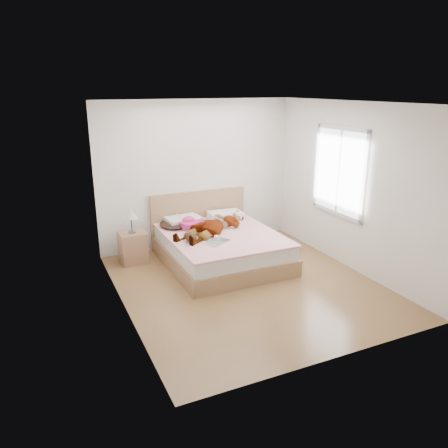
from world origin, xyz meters
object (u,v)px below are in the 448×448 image
at_px(magazine, 218,241).
at_px(nightstand, 133,245).
at_px(plush_toy, 191,237).
at_px(phone, 178,216).
at_px(coffee_mug, 217,238).
at_px(towel, 190,223).
at_px(bed, 219,245).
at_px(woman, 215,223).

height_order(magazine, nightstand, nightstand).
distance_m(magazine, plush_toy, 0.42).
relative_size(phone, coffee_mug, 0.86).
distance_m(phone, towel, 0.24).
bearing_deg(coffee_mug, nightstand, 139.59).
bearing_deg(bed, plush_toy, -156.50).
bearing_deg(nightstand, woman, -17.33).
bearing_deg(coffee_mug, phone, 108.07).
xyz_separation_m(phone, towel, (0.16, -0.14, -0.12)).
distance_m(phone, bed, 0.87).
height_order(coffee_mug, plush_toy, plush_toy).
bearing_deg(magazine, towel, 99.57).
distance_m(magazine, nightstand, 1.49).
xyz_separation_m(bed, towel, (-0.36, 0.40, 0.31)).
distance_m(towel, coffee_mug, 0.81).
height_order(bed, magazine, bed).
bearing_deg(woman, towel, -159.85).
bearing_deg(coffee_mug, magazine, -93.40).
bearing_deg(plush_toy, coffee_mug, -19.06).
distance_m(woman, coffee_mug, 0.57).
bearing_deg(coffee_mug, towel, 100.11).
bearing_deg(nightstand, bed, -22.44).
bearing_deg(plush_toy, woman, 34.72).
bearing_deg(plush_toy, towel, 69.89).
bearing_deg(magazine, nightstand, 138.52).
distance_m(magazine, coffee_mug, 0.05).
xyz_separation_m(towel, plush_toy, (-0.24, -0.66, -0.00)).
xyz_separation_m(woman, coffee_mug, (-0.20, -0.53, -0.07)).
distance_m(bed, plush_toy, 0.72).
bearing_deg(bed, woman, 98.73).
distance_m(coffee_mug, nightstand, 1.47).
relative_size(coffee_mug, plush_toy, 0.43).
height_order(bed, coffee_mug, bed).
distance_m(woman, bed, 0.38).
bearing_deg(coffee_mug, woman, 69.92).
bearing_deg(magazine, plush_toy, 156.37).
xyz_separation_m(woman, bed, (0.02, -0.14, -0.35)).
height_order(woman, magazine, woman).
bearing_deg(plush_toy, bed, 23.50).
relative_size(bed, towel, 4.66).
xyz_separation_m(bed, plush_toy, (-0.60, -0.26, 0.31)).
bearing_deg(bed, magazine, -117.06).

